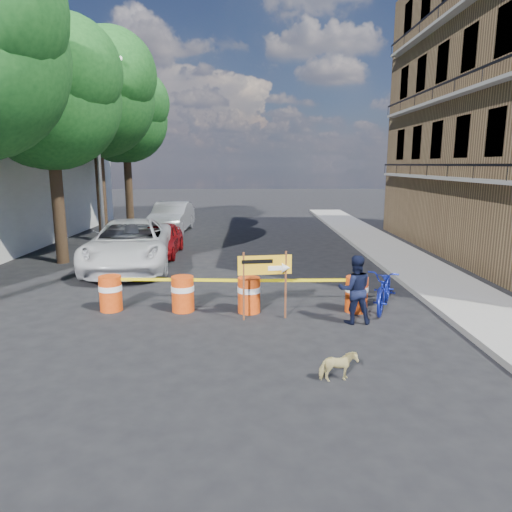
{
  "coord_description": "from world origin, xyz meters",
  "views": [
    {
      "loc": [
        0.35,
        -10.03,
        3.67
      ],
      "look_at": [
        0.48,
        1.74,
        1.3
      ],
      "focal_mm": 32.0,
      "sensor_mm": 36.0,
      "label": 1
    }
  ],
  "objects_px": {
    "bicycle": "(386,269)",
    "suv_white": "(130,244)",
    "sedan_red": "(160,239)",
    "sedan_silver": "(172,217)",
    "barrel_far_left": "(111,293)",
    "pedestrian": "(355,289)",
    "dog": "(338,366)",
    "barrel_far_right": "(356,293)",
    "barrel_mid_left": "(183,293)",
    "barrel_mid_right": "(249,294)",
    "detour_sign": "(271,270)"
  },
  "relations": [
    {
      "from": "barrel_mid_right",
      "to": "dog",
      "type": "bearing_deg",
      "value": -67.72
    },
    {
      "from": "barrel_mid_left",
      "to": "barrel_mid_right",
      "type": "height_order",
      "value": "same"
    },
    {
      "from": "barrel_mid_right",
      "to": "suv_white",
      "type": "xyz_separation_m",
      "value": [
        -4.3,
        5.17,
        0.38
      ]
    },
    {
      "from": "dog",
      "to": "suv_white",
      "type": "xyz_separation_m",
      "value": [
        -5.84,
        8.94,
        0.58
      ]
    },
    {
      "from": "barrel_mid_left",
      "to": "bicycle",
      "type": "relative_size",
      "value": 0.43
    },
    {
      "from": "pedestrian",
      "to": "dog",
      "type": "relative_size",
      "value": 2.54
    },
    {
      "from": "dog",
      "to": "barrel_mid_right",
      "type": "bearing_deg",
      "value": 10.6
    },
    {
      "from": "pedestrian",
      "to": "sedan_silver",
      "type": "bearing_deg",
      "value": -65.72
    },
    {
      "from": "barrel_far_right",
      "to": "dog",
      "type": "bearing_deg",
      "value": -107.19
    },
    {
      "from": "barrel_far_right",
      "to": "pedestrian",
      "type": "relative_size",
      "value": 0.55
    },
    {
      "from": "suv_white",
      "to": "sedan_red",
      "type": "height_order",
      "value": "suv_white"
    },
    {
      "from": "suv_white",
      "to": "bicycle",
      "type": "bearing_deg",
      "value": -39.22
    },
    {
      "from": "detour_sign",
      "to": "sedan_silver",
      "type": "xyz_separation_m",
      "value": [
        -4.81,
        14.44,
        -0.38
      ]
    },
    {
      "from": "bicycle",
      "to": "sedan_silver",
      "type": "height_order",
      "value": "bicycle"
    },
    {
      "from": "sedan_silver",
      "to": "barrel_far_right",
      "type": "bearing_deg",
      "value": -61.23
    },
    {
      "from": "barrel_far_right",
      "to": "sedan_silver",
      "type": "height_order",
      "value": "sedan_silver"
    },
    {
      "from": "bicycle",
      "to": "suv_white",
      "type": "distance_m",
      "value": 9.24
    },
    {
      "from": "detour_sign",
      "to": "pedestrian",
      "type": "distance_m",
      "value": 2.0
    },
    {
      "from": "barrel_mid_right",
      "to": "barrel_far_right",
      "type": "xyz_separation_m",
      "value": [
        2.72,
        0.03,
        0.0
      ]
    },
    {
      "from": "pedestrian",
      "to": "dog",
      "type": "bearing_deg",
      "value": 72.21
    },
    {
      "from": "barrel_mid_left",
      "to": "barrel_far_right",
      "type": "distance_m",
      "value": 4.39
    },
    {
      "from": "pedestrian",
      "to": "dog",
      "type": "xyz_separation_m",
      "value": [
        -0.93,
        -2.95,
        -0.54
      ]
    },
    {
      "from": "suv_white",
      "to": "sedan_silver",
      "type": "relative_size",
      "value": 1.22
    },
    {
      "from": "dog",
      "to": "sedan_silver",
      "type": "relative_size",
      "value": 0.13
    },
    {
      "from": "barrel_far_left",
      "to": "bicycle",
      "type": "distance_m",
      "value": 7.03
    },
    {
      "from": "barrel_far_right",
      "to": "bicycle",
      "type": "height_order",
      "value": "bicycle"
    },
    {
      "from": "dog",
      "to": "sedan_red",
      "type": "bearing_deg",
      "value": 13.26
    },
    {
      "from": "barrel_far_left",
      "to": "detour_sign",
      "type": "relative_size",
      "value": 0.54
    },
    {
      "from": "barrel_mid_left",
      "to": "barrel_far_right",
      "type": "xyz_separation_m",
      "value": [
        4.39,
        -0.08,
        0.0
      ]
    },
    {
      "from": "barrel_far_left",
      "to": "sedan_red",
      "type": "height_order",
      "value": "sedan_red"
    },
    {
      "from": "barrel_mid_right",
      "to": "detour_sign",
      "type": "relative_size",
      "value": 0.54
    },
    {
      "from": "bicycle",
      "to": "suv_white",
      "type": "xyz_separation_m",
      "value": [
        -7.79,
        4.97,
        -0.2
      ]
    },
    {
      "from": "barrel_far_left",
      "to": "barrel_mid_right",
      "type": "relative_size",
      "value": 1.0
    },
    {
      "from": "detour_sign",
      "to": "barrel_mid_right",
      "type": "bearing_deg",
      "value": 127.7
    },
    {
      "from": "barrel_mid_left",
      "to": "dog",
      "type": "xyz_separation_m",
      "value": [
        3.22,
        -3.88,
        -0.2
      ]
    },
    {
      "from": "sedan_red",
      "to": "dog",
      "type": "bearing_deg",
      "value": -65.77
    },
    {
      "from": "barrel_mid_right",
      "to": "sedan_silver",
      "type": "bearing_deg",
      "value": 107.08
    },
    {
      "from": "detour_sign",
      "to": "sedan_red",
      "type": "bearing_deg",
      "value": 109.73
    },
    {
      "from": "suv_white",
      "to": "barrel_mid_right",
      "type": "bearing_deg",
      "value": -56.88
    },
    {
      "from": "barrel_far_left",
      "to": "suv_white",
      "type": "bearing_deg",
      "value": 98.87
    },
    {
      "from": "sedan_red",
      "to": "detour_sign",
      "type": "bearing_deg",
      "value": -62.89
    },
    {
      "from": "barrel_far_left",
      "to": "detour_sign",
      "type": "height_order",
      "value": "detour_sign"
    },
    {
      "from": "barrel_mid_right",
      "to": "barrel_far_right",
      "type": "relative_size",
      "value": 1.0
    },
    {
      "from": "pedestrian",
      "to": "suv_white",
      "type": "xyz_separation_m",
      "value": [
        -6.77,
        5.98,
        0.04
      ]
    },
    {
      "from": "dog",
      "to": "detour_sign",
      "type": "bearing_deg",
      "value": 5.63
    },
    {
      "from": "suv_white",
      "to": "sedan_red",
      "type": "distance_m",
      "value": 2.37
    },
    {
      "from": "sedan_red",
      "to": "sedan_silver",
      "type": "bearing_deg",
      "value": 94.64
    },
    {
      "from": "dog",
      "to": "sedan_red",
      "type": "relative_size",
      "value": 0.16
    },
    {
      "from": "sedan_red",
      "to": "barrel_far_left",
      "type": "bearing_deg",
      "value": -89.53
    },
    {
      "from": "barrel_far_left",
      "to": "suv_white",
      "type": "height_order",
      "value": "suv_white"
    }
  ]
}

